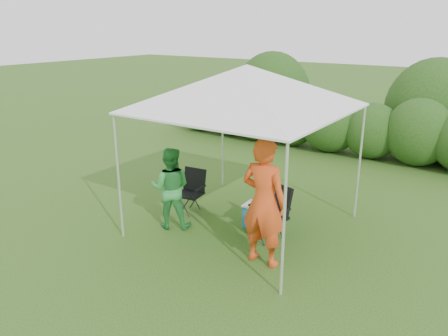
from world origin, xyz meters
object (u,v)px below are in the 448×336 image
Objects in this scene: chair_right at (273,209)px; man at (264,202)px; canopy at (246,88)px; cooler at (258,215)px; woman at (170,188)px; chair_left at (192,188)px.

man reaches higher than chair_right.
canopy is 2.27m from cooler.
canopy is 2.04m from chair_right.
canopy is 2.17m from woman.
canopy is 3.75× the size of chair_left.
chair_right is 0.64× the size of woman.
chair_right is at bearing -10.94° from chair_left.
canopy is 2.33m from chair_left.
chair_right is 1.82× the size of cooler.
man is at bearing -59.79° from cooler.
canopy reaches higher than chair_left.
chair_right is at bearing -71.66° from man.
woman is (0.13, -0.75, 0.26)m from chair_left.
cooler is (1.28, 0.86, -0.52)m from woman.
cooler is (1.40, 0.11, -0.26)m from chair_left.
canopy is at bearing -174.15° from chair_right.
canopy is 3.36× the size of chair_right.
chair_left is 0.57× the size of woman.
man is (0.25, -0.78, 0.45)m from chair_right.
chair_right is 1.82m from woman.
chair_right is 1.12× the size of chair_left.
man is at bearing -54.99° from chair_right.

